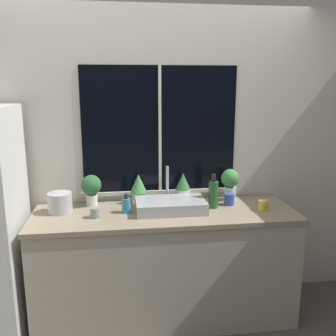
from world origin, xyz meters
name	(u,v)px	position (x,y,z in m)	size (l,w,h in m)	color
wall_back	(160,148)	(0.00, 0.69, 1.35)	(8.00, 0.09, 2.70)	beige
wall_right	(336,132)	(2.11, 1.50, 1.35)	(0.06, 7.00, 2.70)	beige
counter	(165,265)	(0.00, 0.31, 0.46)	(2.05, 0.64, 0.91)	#B2A893
sink	(170,205)	(0.04, 0.33, 0.96)	(0.54, 0.38, 0.32)	#ADADB2
potted_plant_far_left	(91,187)	(-0.57, 0.55, 1.07)	(0.16, 0.16, 0.26)	white
potted_plant_center_left	(139,187)	(-0.19, 0.55, 1.05)	(0.14, 0.14, 0.25)	white
potted_plant_center_right	(183,187)	(0.18, 0.55, 1.03)	(0.12, 0.12, 0.25)	white
potted_plant_far_right	(230,182)	(0.59, 0.55, 1.07)	(0.15, 0.15, 0.27)	white
soap_bottle	(126,205)	(-0.30, 0.34, 0.97)	(0.07, 0.07, 0.14)	teal
bottle_tall	(213,194)	(0.39, 0.36, 1.03)	(0.08, 0.08, 0.28)	#235128
mug_yellow	(263,205)	(0.77, 0.24, 0.95)	(0.07, 0.07, 0.08)	gold
mug_grey	(95,213)	(-0.53, 0.26, 0.95)	(0.08, 0.08, 0.08)	gray
mug_blue	(229,199)	(0.55, 0.42, 0.96)	(0.09, 0.09, 0.09)	#3351AD
kettle	(60,202)	(-0.81, 0.41, 1.00)	(0.18, 0.18, 0.17)	#B2B2B7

